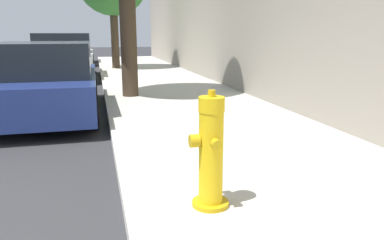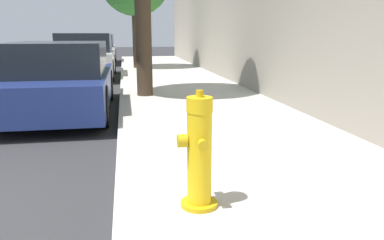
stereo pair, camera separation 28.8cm
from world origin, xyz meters
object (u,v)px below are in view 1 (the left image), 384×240
Objects in this scene: parked_car_far at (74,50)px; parked_car_near at (46,81)px; fire_hydrant at (211,154)px; parked_car_mid at (65,57)px.

parked_car_near is at bearing -89.46° from parked_car_far.
fire_hydrant is 4.82m from parked_car_near.
parked_car_near is 5.83m from parked_car_mid.
parked_car_near is 0.94× the size of parked_car_far.
parked_car_mid reaches higher than parked_car_far.
parked_car_mid is at bearing 90.76° from parked_car_near.
parked_car_mid is 6.31m from parked_car_far.
parked_car_mid is at bearing 99.72° from fire_hydrant.
fire_hydrant is 0.21× the size of parked_car_far.
parked_car_far is (-0.04, 6.31, -0.03)m from parked_car_mid.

